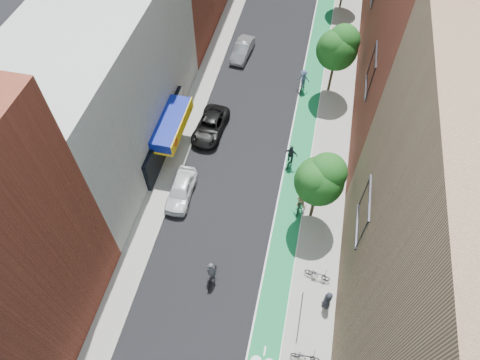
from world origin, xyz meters
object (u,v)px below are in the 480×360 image
Objects in this scene: cyclist_lane_mid at (291,158)px; cyclist_lane_far at (303,81)px; cyclist_lane_near at (301,201)px; parked_car_black at (210,126)px; parked_car_silver at (243,50)px; parked_car_white at (181,190)px; pedestrian at (328,300)px; cyclist_lead at (212,274)px.

cyclist_lane_far is at bearing -77.52° from cyclist_lane_mid.
cyclist_lane_mid is at bearing -63.53° from cyclist_lane_near.
parked_car_black is 7.52m from cyclist_lane_mid.
cyclist_lane_mid is (6.70, -12.93, 0.18)m from parked_car_silver.
parked_car_white is 9.08m from cyclist_lane_mid.
cyclist_lane_mid reaches higher than parked_car_silver.
cyclist_lane_mid is at bearing -147.05° from pedestrian.
cyclist_lane_near is at bearing -31.91° from parked_car_black.
parked_car_silver is at bearing -79.49° from cyclist_lead.
cyclist_lane_far is (7.04, 7.10, 0.25)m from parked_car_black.
parked_car_silver is 1.91× the size of cyclist_lead.
parked_car_white is 6.98m from parked_car_black.
cyclist_lane_mid is at bearing -57.10° from parked_car_silver.
parked_car_black is 10.53m from cyclist_lane_near.
parked_car_black is 2.24× the size of cyclist_lead.
parked_car_white is 2.03× the size of cyclist_lane_far.
cyclist_lane_near is (9.03, 0.80, 0.22)m from parked_car_white.
parked_car_silver is at bearing -19.77° from cyclist_lane_far.
parked_car_silver is (0.51, 10.78, 0.01)m from parked_car_black.
cyclist_lane_near is 13.35m from cyclist_lane_far.
cyclist_lane_far is (7.53, 14.06, 0.20)m from parked_car_white.
pedestrian reaches higher than parked_car_white.
cyclist_lane_mid is at bearing 30.73° from parked_car_white.
cyclist_lane_near is (8.03, -16.94, 0.26)m from parked_car_silver.
cyclist_lane_mid is at bearing 100.66° from cyclist_lane_far.
cyclist_lane_near is 1.06× the size of cyclist_lane_far.
parked_car_silver is 7.50m from cyclist_lane_far.
cyclist_lane_near is at bearing 119.81° from cyclist_lane_mid.
pedestrian is at bearing 111.10° from cyclist_lane_far.
cyclist_lane_near is 4.23m from cyclist_lane_mid.
cyclist_lead is 8.56m from cyclist_lane_near.
parked_car_silver is 18.75m from cyclist_lane_near.
cyclist_lane_far is (-1.50, 13.26, -0.02)m from cyclist_lane_near.
cyclist_lead reaches higher than parked_car_black.
cyclist_lead is 1.02× the size of cyclist_lane_mid.
cyclist_lane_near reaches higher than cyclist_lane_far.
cyclist_lane_mid is at bearing -12.69° from parked_car_black.
parked_car_black is 10.79m from parked_car_silver.
pedestrian is at bearing -178.37° from cyclist_lead.
cyclist_lane_mid reaches higher than parked_car_black.
cyclist_lane_mid reaches higher than parked_car_white.
cyclist_lane_mid is 1.22× the size of pedestrian.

